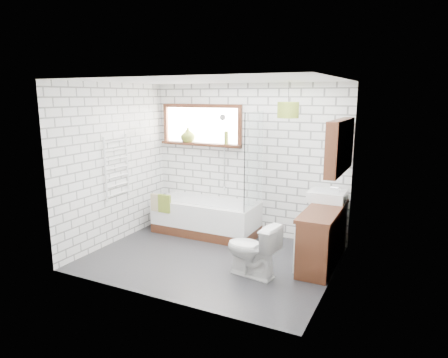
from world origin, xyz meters
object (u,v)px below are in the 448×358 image
at_px(basin, 327,196).
at_px(toilet, 252,249).
at_px(bathtub, 206,217).
at_px(pendant, 288,110).
at_px(vanity, 323,236).

relative_size(basin, toilet, 0.72).
bearing_deg(bathtub, pendant, -3.01).
xyz_separation_m(bathtub, toilet, (1.32, -1.17, 0.08)).
bearing_deg(toilet, bathtub, -123.28).
bearing_deg(basin, pendant, -167.09).
xyz_separation_m(vanity, toilet, (-0.74, -0.79, -0.04)).
xyz_separation_m(vanity, basin, (-0.06, 0.44, 0.47)).
xyz_separation_m(basin, toilet, (-0.68, -1.23, -0.51)).
distance_m(toilet, pendant, 2.06).
bearing_deg(bathtub, basin, 1.79).
distance_m(bathtub, vanity, 2.09).
relative_size(vanity, pendant, 4.45).
xyz_separation_m(bathtub, basin, (1.99, 0.06, 0.58)).
relative_size(bathtub, pendant, 5.64).
distance_m(vanity, basin, 0.64).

